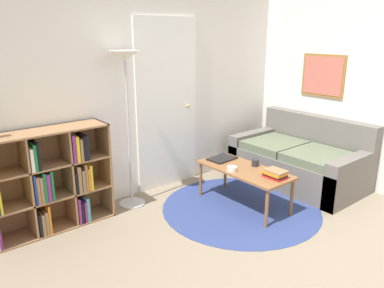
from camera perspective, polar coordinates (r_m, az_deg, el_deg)
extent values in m
plane|color=gray|center=(3.27, 16.03, -19.12)|extent=(14.00, 14.00, 0.00)
cube|color=silver|center=(4.37, -7.73, 8.94)|extent=(7.27, 0.05, 2.60)
cube|color=white|center=(4.56, -3.81, 5.90)|extent=(0.87, 0.02, 2.05)
sphere|color=tan|center=(4.73, -0.61, 5.82)|extent=(0.04, 0.04, 0.04)
cube|color=silver|center=(5.13, 20.98, 9.15)|extent=(0.05, 5.24, 2.60)
cube|color=olive|center=(5.18, 19.35, 9.80)|extent=(0.02, 0.60, 0.54)
cube|color=#C66656|center=(5.17, 19.28, 9.79)|extent=(0.01, 0.54, 0.48)
cylinder|color=navy|center=(4.26, 7.43, -9.57)|extent=(1.74, 1.74, 0.01)
cube|color=#936B47|center=(4.08, -13.22, -3.48)|extent=(0.02, 0.34, 1.01)
cube|color=#936B47|center=(3.73, -21.85, 1.80)|extent=(1.20, 0.34, 0.02)
cube|color=#936B47|center=(4.08, -20.33, -11.71)|extent=(1.20, 0.34, 0.02)
cube|color=#936B47|center=(4.02, -21.81, -4.56)|extent=(1.20, 0.02, 1.01)
cube|color=#936B47|center=(3.83, -23.81, -5.86)|extent=(0.02, 0.32, 0.97)
cube|color=#936B47|center=(3.94, -18.40, -4.67)|extent=(0.02, 0.32, 0.97)
cube|color=#936B47|center=(3.94, -20.82, -7.44)|extent=(1.16, 0.32, 0.02)
cube|color=#936B47|center=(3.82, -21.32, -3.01)|extent=(1.16, 0.32, 0.02)
cube|color=black|center=(3.93, -22.42, -11.13)|extent=(0.03, 0.19, 0.22)
cube|color=olive|center=(3.96, -22.12, -10.92)|extent=(0.03, 0.25, 0.21)
cube|color=olive|center=(3.96, -21.67, -10.69)|extent=(0.03, 0.24, 0.23)
cube|color=orange|center=(3.95, -21.29, -10.31)|extent=(0.02, 0.23, 0.29)
cube|color=#7F287A|center=(4.04, -17.27, -9.42)|extent=(0.02, 0.23, 0.27)
cube|color=black|center=(4.06, -16.88, -9.61)|extent=(0.02, 0.24, 0.22)
cube|color=#7F287A|center=(4.07, -16.45, -9.57)|extent=(0.02, 0.23, 0.21)
cube|color=teal|center=(4.08, -16.12, -9.20)|extent=(0.03, 0.24, 0.25)
cube|color=navy|center=(3.80, -23.21, -6.10)|extent=(0.02, 0.24, 0.29)
cube|color=olive|center=(3.81, -22.81, -6.20)|extent=(0.03, 0.24, 0.26)
cube|color=olive|center=(3.82, -22.38, -6.14)|extent=(0.03, 0.25, 0.25)
cube|color=#196B38|center=(3.82, -21.93, -5.85)|extent=(0.02, 0.23, 0.29)
cube|color=#7F287A|center=(3.85, -21.53, -5.78)|extent=(0.03, 0.27, 0.27)
cube|color=#196B38|center=(3.85, -21.06, -5.55)|extent=(0.02, 0.26, 0.29)
cube|color=black|center=(3.92, -17.73, -5.34)|extent=(0.02, 0.25, 0.22)
cube|color=olive|center=(3.90, -17.19, -5.01)|extent=(0.03, 0.19, 0.27)
cube|color=olive|center=(3.92, -16.63, -5.21)|extent=(0.03, 0.19, 0.22)
cube|color=olive|center=(3.93, -16.27, -4.72)|extent=(0.02, 0.20, 0.28)
cube|color=orange|center=(3.97, -16.07, -4.86)|extent=(0.02, 0.26, 0.23)
cube|color=gold|center=(3.97, -15.77, -4.56)|extent=(0.02, 0.26, 0.26)
cube|color=silver|center=(3.69, -23.56, -2.04)|extent=(0.03, 0.21, 0.22)
cube|color=#196B38|center=(3.69, -23.10, -1.76)|extent=(0.03, 0.19, 0.25)
cube|color=black|center=(3.72, -22.82, -1.41)|extent=(0.02, 0.26, 0.27)
cube|color=#7F287A|center=(3.82, -18.19, -0.42)|extent=(0.03, 0.27, 0.27)
cube|color=gold|center=(3.83, -17.65, -0.46)|extent=(0.03, 0.26, 0.25)
cube|color=olive|center=(3.84, -17.06, -0.62)|extent=(0.03, 0.23, 0.22)
cube|color=black|center=(3.83, -16.56, -0.43)|extent=(0.02, 0.20, 0.25)
cube|color=black|center=(3.85, -16.20, -0.31)|extent=(0.03, 0.21, 0.25)
cylinder|color=#B7B7BC|center=(4.37, -9.10, -8.88)|extent=(0.29, 0.29, 0.01)
cylinder|color=#B7B7BC|center=(4.08, -9.64, 1.85)|extent=(0.02, 0.02, 1.60)
cone|color=white|center=(3.95, -10.21, 13.13)|extent=(0.32, 0.32, 0.10)
cube|color=#66605B|center=(5.01, 15.75, -3.50)|extent=(0.92, 1.61, 0.40)
cube|color=#66605B|center=(5.25, 18.35, -0.34)|extent=(0.16, 1.61, 0.83)
cube|color=#66605B|center=(4.65, 23.08, -4.94)|extent=(0.92, 0.16, 0.54)
cube|color=#66605B|center=(5.41, 9.59, -0.82)|extent=(0.92, 0.16, 0.54)
cube|color=#5D6A50|center=(4.71, 18.59, -1.85)|extent=(0.72, 0.62, 0.10)
cube|color=#5D6A50|center=(5.05, 12.49, -0.10)|extent=(0.72, 0.62, 0.10)
cube|color=brown|center=(4.17, 7.98, -3.86)|extent=(0.49, 1.08, 0.02)
cylinder|color=brown|center=(3.82, 11.31, -9.63)|extent=(0.04, 0.04, 0.41)
cylinder|color=brown|center=(4.45, 1.33, -5.34)|extent=(0.04, 0.04, 0.41)
cylinder|color=brown|center=(4.11, 14.97, -7.89)|extent=(0.04, 0.04, 0.41)
cylinder|color=brown|center=(4.71, 5.10, -4.15)|extent=(0.04, 0.04, 0.41)
cube|color=black|center=(4.43, 4.62, -2.22)|extent=(0.34, 0.25, 0.02)
cylinder|color=silver|center=(4.07, 6.11, -3.79)|extent=(0.11, 0.11, 0.05)
cube|color=#B21E23|center=(3.97, 12.55, -4.89)|extent=(0.16, 0.21, 0.02)
cube|color=black|center=(3.97, 12.51, -4.58)|extent=(0.16, 0.21, 0.02)
cube|color=orange|center=(3.95, 12.46, -4.36)|extent=(0.16, 0.21, 0.03)
cube|color=olive|center=(3.95, 12.68, -4.03)|extent=(0.16, 0.21, 0.02)
cylinder|color=#28282D|center=(4.25, 9.61, -2.83)|extent=(0.08, 0.08, 0.08)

